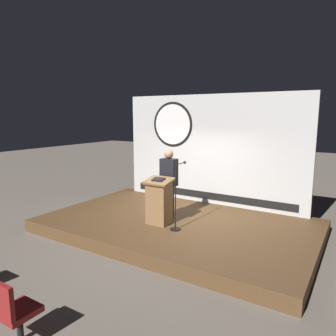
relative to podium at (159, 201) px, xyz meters
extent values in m
plane|color=#6B6056|center=(0.25, 0.45, -0.84)|extent=(40.00, 40.00, 0.00)
cube|color=brown|center=(0.25, 0.45, -0.69)|extent=(6.40, 4.00, 0.30)
cube|color=silver|center=(0.25, 2.30, 1.02)|extent=(5.51, 0.10, 3.13)
cylinder|color=black|center=(-0.99, 2.25, 1.72)|extent=(1.35, 0.02, 1.35)
cylinder|color=white|center=(-0.99, 2.24, 1.72)|extent=(1.20, 0.02, 1.20)
cube|color=black|center=(0.25, 2.25, -0.32)|extent=(4.96, 0.02, 0.20)
cube|color=olive|center=(0.00, 0.00, -0.04)|extent=(0.52, 0.40, 1.01)
cube|color=olive|center=(0.00, 0.00, 0.49)|extent=(0.64, 0.50, 0.14)
cube|color=black|center=(0.00, -0.02, 0.54)|extent=(0.28, 0.20, 0.06)
cylinder|color=black|center=(-0.02, 0.48, -0.13)|extent=(0.26, 0.26, 0.83)
cube|color=black|center=(-0.02, 0.48, 0.62)|extent=(0.40, 0.24, 0.67)
sphere|color=#997051|center=(-0.02, 0.48, 1.07)|extent=(0.22, 0.22, 0.22)
cylinder|color=black|center=(0.54, -0.15, -0.53)|extent=(0.24, 0.24, 0.02)
cylinder|color=black|center=(0.54, -0.15, 0.22)|extent=(0.03, 0.03, 1.53)
cylinder|color=black|center=(0.54, 0.05, 0.94)|extent=(0.02, 0.41, 0.02)
sphere|color=#262626|center=(0.54, 0.26, 0.94)|extent=(0.07, 0.07, 0.07)
cylinder|color=black|center=(0.47, -3.92, -0.66)|extent=(0.08, 0.08, 0.37)
cube|color=maroon|center=(0.47, -3.92, -0.43)|extent=(0.44, 0.44, 0.08)
cube|color=maroon|center=(0.47, -4.12, -0.17)|extent=(0.44, 0.06, 0.44)
camera|label=1|loc=(4.00, -6.00, 2.02)|focal=33.84mm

